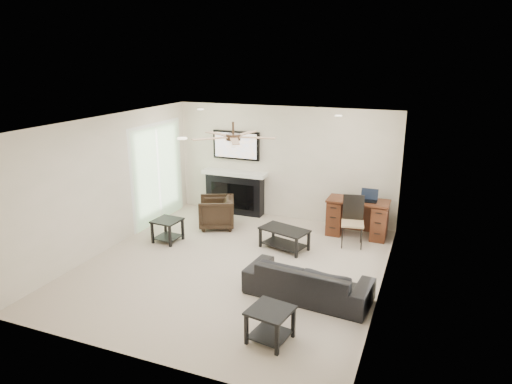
% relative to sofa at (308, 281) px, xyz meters
% --- Properties ---
extents(room_shell, '(5.50, 5.54, 2.52)m').
position_rel_sofa_xyz_m(room_shell, '(-1.32, 0.64, 1.41)').
color(room_shell, '#BBA996').
rests_on(room_shell, ground).
extents(sofa, '(1.95, 0.91, 0.55)m').
position_rel_sofa_xyz_m(sofa, '(0.00, 0.00, 0.00)').
color(sofa, black).
rests_on(sofa, ground).
extents(armchair, '(0.96, 0.95, 0.67)m').
position_rel_sofa_xyz_m(armchair, '(-2.60, 2.15, 0.06)').
color(armchair, black).
rests_on(armchair, ground).
extents(coffee_table, '(1.00, 0.73, 0.40)m').
position_rel_sofa_xyz_m(coffee_table, '(-0.90, 1.60, -0.08)').
color(coffee_table, black).
rests_on(coffee_table, ground).
extents(end_table_near, '(0.60, 0.60, 0.45)m').
position_rel_sofa_xyz_m(end_table_near, '(-0.15, -1.25, -0.05)').
color(end_table_near, black).
rests_on(end_table_near, ground).
extents(end_table_left, '(0.54, 0.54, 0.45)m').
position_rel_sofa_xyz_m(end_table_left, '(-3.15, 1.10, -0.05)').
color(end_table_left, black).
rests_on(end_table_left, ground).
extents(fireplace_unit, '(1.52, 0.34, 1.91)m').
position_rel_sofa_xyz_m(fireplace_unit, '(-2.62, 3.15, 0.68)').
color(fireplace_unit, black).
rests_on(fireplace_unit, ground).
extents(desk, '(1.22, 0.56, 0.76)m').
position_rel_sofa_xyz_m(desk, '(0.26, 2.77, 0.10)').
color(desk, '#412210').
rests_on(desk, ground).
extents(desk_chair, '(0.49, 0.51, 0.97)m').
position_rel_sofa_xyz_m(desk_chair, '(0.26, 2.22, 0.21)').
color(desk_chair, black).
rests_on(desk_chair, ground).
extents(laptop, '(0.33, 0.24, 0.23)m').
position_rel_sofa_xyz_m(laptop, '(0.46, 2.75, 0.60)').
color(laptop, black).
rests_on(laptop, desk).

